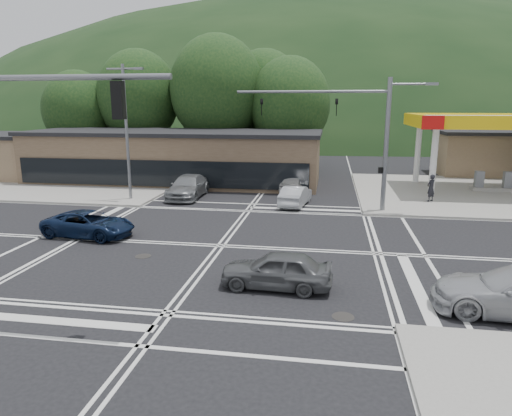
# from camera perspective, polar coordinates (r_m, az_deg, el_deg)

# --- Properties ---
(ground) EXTENTS (120.00, 120.00, 0.00)m
(ground) POSITION_cam_1_polar(r_m,az_deg,el_deg) (21.51, -4.45, -4.73)
(ground) COLOR black
(ground) RESTS_ON ground
(sidewalk_ne) EXTENTS (16.00, 16.00, 0.15)m
(sidewalk_ne) POSITION_cam_1_polar(r_m,az_deg,el_deg) (36.90, 24.92, 1.67)
(sidewalk_ne) COLOR gray
(sidewalk_ne) RESTS_ON ground
(sidewalk_nw) EXTENTS (16.00, 16.00, 0.15)m
(sidewalk_nw) POSITION_cam_1_polar(r_m,az_deg,el_deg) (40.70, -20.26, 3.03)
(sidewalk_nw) COLOR gray
(sidewalk_nw) RESTS_ON ground
(gas_station_canopy) EXTENTS (12.32, 8.34, 5.75)m
(gas_station_canopy) POSITION_cam_1_polar(r_m,az_deg,el_deg) (37.90, 28.17, 9.21)
(gas_station_canopy) COLOR silver
(gas_station_canopy) RESTS_ON ground
(convenience_store) EXTENTS (10.00, 6.00, 3.80)m
(convenience_store) POSITION_cam_1_polar(r_m,az_deg,el_deg) (47.60, 27.80, 5.90)
(convenience_store) COLOR #846B4F
(convenience_store) RESTS_ON ground
(commercial_row) EXTENTS (24.00, 8.00, 4.00)m
(commercial_row) POSITION_cam_1_polar(r_m,az_deg,el_deg) (39.36, -10.07, 6.16)
(commercial_row) COLOR brown
(commercial_row) RESTS_ON ground
(commercial_nw) EXTENTS (8.00, 7.00, 3.60)m
(commercial_nw) POSITION_cam_1_polar(r_m,az_deg,el_deg) (47.12, -28.86, 5.60)
(commercial_nw) COLOR #846B4F
(commercial_nw) RESTS_ON ground
(hill_north) EXTENTS (252.00, 126.00, 140.00)m
(hill_north) POSITION_cam_1_polar(r_m,az_deg,el_deg) (110.21, 6.73, 9.47)
(hill_north) COLOR black
(hill_north) RESTS_ON ground
(tree_n_a) EXTENTS (8.00, 8.00, 11.75)m
(tree_n_a) POSITION_cam_1_polar(r_m,az_deg,el_deg) (47.81, -14.49, 13.30)
(tree_n_a) COLOR #382619
(tree_n_a) RESTS_ON ground
(tree_n_b) EXTENTS (9.00, 9.00, 12.98)m
(tree_n_b) POSITION_cam_1_polar(r_m,az_deg,el_deg) (45.26, -4.91, 14.52)
(tree_n_b) COLOR #382619
(tree_n_b) RESTS_ON ground
(tree_n_c) EXTENTS (7.60, 7.60, 10.87)m
(tree_n_c) POSITION_cam_1_polar(r_m,az_deg,el_deg) (44.08, 4.22, 12.88)
(tree_n_c) COLOR #382619
(tree_n_c) RESTS_ON ground
(tree_n_d) EXTENTS (6.80, 6.80, 9.76)m
(tree_n_d) POSITION_cam_1_polar(r_m,az_deg,el_deg) (49.62, -21.37, 11.30)
(tree_n_d) COLOR #382619
(tree_n_d) RESTS_ON ground
(tree_n_e) EXTENTS (8.40, 8.40, 11.98)m
(tree_n_e) POSITION_cam_1_polar(r_m,az_deg,el_deg) (48.40, 1.03, 13.68)
(tree_n_e) COLOR #382619
(tree_n_e) RESTS_ON ground
(streetlight_nw) EXTENTS (2.50, 0.25, 9.00)m
(streetlight_nw) POSITION_cam_1_polar(r_m,az_deg,el_deg) (31.87, -15.81, 9.83)
(streetlight_nw) COLOR slate
(streetlight_nw) RESTS_ON ground
(signal_mast_ne) EXTENTS (11.65, 0.30, 8.00)m
(signal_mast_ne) POSITION_cam_1_polar(r_m,az_deg,el_deg) (28.22, 13.53, 9.66)
(signal_mast_ne) COLOR slate
(signal_mast_ne) RESTS_ON ground
(car_blue_west) EXTENTS (4.79, 2.62, 1.27)m
(car_blue_west) POSITION_cam_1_polar(r_m,az_deg,el_deg) (24.29, -20.18, -1.88)
(car_blue_west) COLOR #0B1934
(car_blue_west) RESTS_ON ground
(car_grey_center) EXTENTS (4.07, 1.79, 1.36)m
(car_grey_center) POSITION_cam_1_polar(r_m,az_deg,el_deg) (16.57, 2.57, -7.70)
(car_grey_center) COLOR #535658
(car_grey_center) RESTS_ON ground
(car_queue_a) EXTENTS (2.00, 4.18, 1.32)m
(car_queue_a) POSITION_cam_1_polar(r_m,az_deg,el_deg) (29.80, 4.96, 1.56)
(car_queue_a) COLOR #AFB2B6
(car_queue_a) RESTS_ON ground
(car_queue_b) EXTENTS (2.27, 4.33, 1.41)m
(car_queue_b) POSITION_cam_1_polar(r_m,az_deg,el_deg) (34.49, 4.86, 3.19)
(car_queue_b) COLOR #B9B8B5
(car_queue_b) RESTS_ON ground
(car_northbound) EXTENTS (2.27, 5.36, 1.54)m
(car_northbound) POSITION_cam_1_polar(r_m,az_deg,el_deg) (32.63, -8.49, 2.66)
(car_northbound) COLOR slate
(car_northbound) RESTS_ON ground
(pedestrian) EXTENTS (0.78, 0.76, 1.81)m
(pedestrian) POSITION_cam_1_polar(r_m,az_deg,el_deg) (32.36, 21.02, 2.36)
(pedestrian) COLOR black
(pedestrian) RESTS_ON sidewalk_ne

